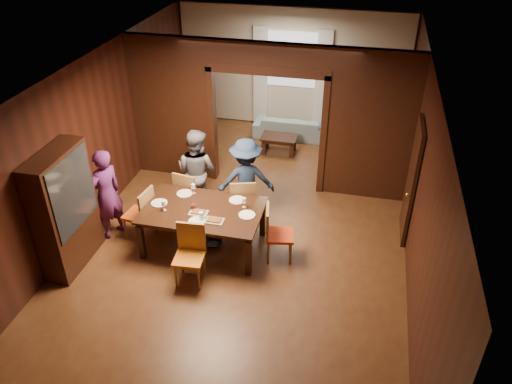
% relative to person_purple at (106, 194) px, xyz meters
% --- Properties ---
extents(floor, '(9.00, 9.00, 0.00)m').
position_rel_person_purple_xyz_m(floor, '(2.28, 0.70, -0.83)').
color(floor, '#512816').
rests_on(floor, ground).
extents(ceiling, '(5.50, 9.00, 0.02)m').
position_rel_person_purple_xyz_m(ceiling, '(2.28, 0.70, 2.07)').
color(ceiling, silver).
rests_on(ceiling, room_walls).
extents(room_walls, '(5.52, 9.01, 2.90)m').
position_rel_person_purple_xyz_m(room_walls, '(2.28, 2.58, 0.68)').
color(room_walls, black).
rests_on(room_walls, floor).
extents(person_purple, '(0.61, 0.71, 1.65)m').
position_rel_person_purple_xyz_m(person_purple, '(0.00, 0.00, 0.00)').
color(person_purple, '#5B2163').
rests_on(person_purple, floor).
extents(person_grey, '(0.93, 0.81, 1.64)m').
position_rel_person_purple_xyz_m(person_grey, '(1.23, 1.09, -0.01)').
color(person_grey, '#5A5B61').
rests_on(person_grey, floor).
extents(person_navy, '(1.15, 0.88, 1.58)m').
position_rel_person_purple_xyz_m(person_navy, '(2.17, 1.05, -0.04)').
color(person_navy, '#1C2C47').
rests_on(person_navy, floor).
extents(sofa, '(1.79, 0.71, 0.52)m').
position_rel_person_purple_xyz_m(sofa, '(2.42, 4.55, -0.57)').
color(sofa, '#7E9BA4').
rests_on(sofa, floor).
extents(serving_bowl, '(0.34, 0.34, 0.08)m').
position_rel_person_purple_xyz_m(serving_bowl, '(1.81, 0.10, -0.03)').
color(serving_bowl, black).
rests_on(serving_bowl, dining_table).
extents(dining_table, '(1.95, 1.21, 0.76)m').
position_rel_person_purple_xyz_m(dining_table, '(1.69, 0.03, -0.45)').
color(dining_table, black).
rests_on(dining_table, floor).
extents(coffee_table, '(0.80, 0.50, 0.40)m').
position_rel_person_purple_xyz_m(coffee_table, '(2.28, 3.68, -0.63)').
color(coffee_table, black).
rests_on(coffee_table, floor).
extents(chair_left, '(0.50, 0.50, 0.97)m').
position_rel_person_purple_xyz_m(chair_left, '(0.51, 0.06, -0.34)').
color(chair_left, '#CC4613').
rests_on(chair_left, floor).
extents(chair_right, '(0.51, 0.51, 0.97)m').
position_rel_person_purple_xyz_m(chair_right, '(2.98, 0.04, -0.34)').
color(chair_right, red).
rests_on(chair_right, floor).
extents(chair_far_l, '(0.51, 0.51, 0.97)m').
position_rel_person_purple_xyz_m(chair_far_l, '(1.17, 0.86, -0.34)').
color(chair_far_l, red).
rests_on(chair_far_l, floor).
extents(chair_far_r, '(0.55, 0.55, 0.97)m').
position_rel_person_purple_xyz_m(chair_far_r, '(2.16, 0.83, -0.34)').
color(chair_far_r, '#D06613').
rests_on(chair_far_r, floor).
extents(chair_near, '(0.47, 0.47, 0.97)m').
position_rel_person_purple_xyz_m(chair_near, '(1.74, -0.84, -0.34)').
color(chair_near, orange).
rests_on(chair_near, floor).
extents(hutch, '(0.40, 1.20, 2.00)m').
position_rel_person_purple_xyz_m(hutch, '(-0.25, -0.80, 0.17)').
color(hutch, black).
rests_on(hutch, floor).
extents(door_right, '(0.06, 0.90, 2.10)m').
position_rel_person_purple_xyz_m(door_right, '(4.98, 1.20, 0.22)').
color(door_right, black).
rests_on(door_right, floor).
extents(window_far, '(1.20, 0.03, 1.30)m').
position_rel_person_purple_xyz_m(window_far, '(2.28, 5.14, 0.87)').
color(window_far, silver).
rests_on(window_far, back_wall).
extents(curtain_left, '(0.35, 0.06, 2.40)m').
position_rel_person_purple_xyz_m(curtain_left, '(1.53, 5.10, 0.42)').
color(curtain_left, white).
rests_on(curtain_left, back_wall).
extents(curtain_right, '(0.35, 0.06, 2.40)m').
position_rel_person_purple_xyz_m(curtain_right, '(3.03, 5.10, 0.42)').
color(curtain_right, white).
rests_on(curtain_right, back_wall).
extents(plate_left, '(0.27, 0.27, 0.01)m').
position_rel_person_purple_xyz_m(plate_left, '(0.93, 0.04, -0.06)').
color(plate_left, silver).
rests_on(plate_left, dining_table).
extents(plate_far_l, '(0.27, 0.27, 0.01)m').
position_rel_person_purple_xyz_m(plate_far_l, '(1.24, 0.41, -0.06)').
color(plate_far_l, silver).
rests_on(plate_far_l, dining_table).
extents(plate_far_r, '(0.27, 0.27, 0.01)m').
position_rel_person_purple_xyz_m(plate_far_r, '(2.17, 0.42, -0.06)').
color(plate_far_r, silver).
rests_on(plate_far_r, dining_table).
extents(plate_right, '(0.27, 0.27, 0.01)m').
position_rel_person_purple_xyz_m(plate_right, '(2.43, 0.04, -0.06)').
color(plate_right, white).
rests_on(plate_right, dining_table).
extents(plate_near, '(0.27, 0.27, 0.01)m').
position_rel_person_purple_xyz_m(plate_near, '(1.70, -0.31, -0.06)').
color(plate_near, silver).
rests_on(plate_near, dining_table).
extents(platter_a, '(0.30, 0.20, 0.04)m').
position_rel_person_purple_xyz_m(platter_a, '(1.66, -0.09, -0.05)').
color(platter_a, gray).
rests_on(platter_a, dining_table).
extents(platter_b, '(0.30, 0.20, 0.04)m').
position_rel_person_purple_xyz_m(platter_b, '(1.97, -0.24, -0.05)').
color(platter_b, gray).
rests_on(platter_b, dining_table).
extents(wineglass_left, '(0.08, 0.08, 0.18)m').
position_rel_person_purple_xyz_m(wineglass_left, '(1.09, -0.13, 0.02)').
color(wineglass_left, white).
rests_on(wineglass_left, dining_table).
extents(wineglass_far, '(0.08, 0.08, 0.18)m').
position_rel_person_purple_xyz_m(wineglass_far, '(1.39, 0.47, 0.02)').
color(wineglass_far, white).
rests_on(wineglass_far, dining_table).
extents(wineglass_right, '(0.08, 0.08, 0.18)m').
position_rel_person_purple_xyz_m(wineglass_right, '(2.34, 0.24, 0.02)').
color(wineglass_right, silver).
rests_on(wineglass_right, dining_table).
extents(tumbler, '(0.07, 0.07, 0.14)m').
position_rel_person_purple_xyz_m(tumbler, '(1.76, -0.25, 0.00)').
color(tumbler, silver).
rests_on(tumbler, dining_table).
extents(condiment_jar, '(0.08, 0.08, 0.11)m').
position_rel_person_purple_xyz_m(condiment_jar, '(1.54, -0.00, -0.01)').
color(condiment_jar, '#532213').
rests_on(condiment_jar, dining_table).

